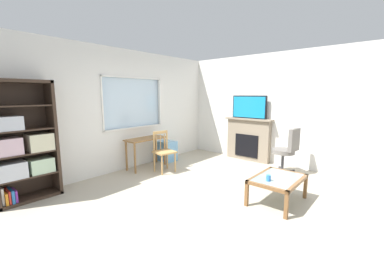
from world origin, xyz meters
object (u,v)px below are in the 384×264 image
Objects in this scene: tv at (249,107)px; sippy_cup at (268,178)px; plastic_drawer_unit at (168,151)px; office_chair at (287,149)px; coffee_table at (278,181)px; fireplace at (248,139)px; desk_under_window at (146,143)px; wooden_chair at (164,151)px; bookshelf at (22,147)px.

tv is 10.29× the size of sippy_cup.
office_chair is (0.99, -2.69, 0.30)m from plastic_drawer_unit.
tv reaches higher than office_chair.
tv is (1.44, -1.53, 1.13)m from plastic_drawer_unit.
plastic_drawer_unit is at bearing 80.57° from coffee_table.
tv is at bearing 180.00° from fireplace.
wooden_chair is at bearing -81.52° from desk_under_window.
bookshelf is at bearing 127.21° from sippy_cup.
fireplace reaches higher than coffee_table.
plastic_drawer_unit is 3.12m from sippy_cup.
sippy_cup is (-2.21, -1.49, -0.10)m from fireplace.
office_chair is at bearing -56.96° from desk_under_window.
desk_under_window is at bearing -176.05° from plastic_drawer_unit.
wooden_chair is (0.08, -0.51, -0.12)m from desk_under_window.
office_chair is 11.11× the size of sippy_cup.
sippy_cup is (2.34, -3.08, -0.43)m from bookshelf.
coffee_table is 10.44× the size of sippy_cup.
office_chair is at bearing -33.94° from bookshelf.
office_chair is at bearing 10.73° from sippy_cup.
desk_under_window is 10.80× the size of sippy_cup.
bookshelf reaches higher than plastic_drawer_unit.
wooden_chair is 2.47m from tv.
plastic_drawer_unit reaches higher than coffee_table.
sippy_cup is (-0.11, -2.46, -0.01)m from wooden_chair.
plastic_drawer_unit is at bearing -1.12° from bookshelf.
plastic_drawer_unit is 2.38m from tv.
wooden_chair is at bearing 93.14° from coffee_table.
desk_under_window is at bearing 94.05° from coffee_table.
plastic_drawer_unit is 0.55× the size of coffee_table.
plastic_drawer_unit is at bearing 3.95° from desk_under_window.
coffee_table is (-1.97, -1.55, -0.20)m from fireplace.
tv is at bearing -34.34° from desk_under_window.
bookshelf is 1.93× the size of office_chair.
wooden_chair reaches higher than sippy_cup.
desk_under_window is at bearing -2.67° from bookshelf.
desk_under_window is 2.74m from tv.
wooden_chair reaches higher than desk_under_window.
coffee_table is at bearing -50.49° from bookshelf.
sippy_cup is at bearing -145.93° from fireplace.
wooden_chair is 10.00× the size of sippy_cup.
desk_under_window is 1.03× the size of coffee_table.
coffee_table is (2.58, -3.13, -0.53)m from bookshelf.
tv is at bearing 38.48° from coffee_table.
office_chair is 1.06× the size of coffee_table.
bookshelf reaches higher than wooden_chair.
wooden_chair is 2.46m from sippy_cup.
wooden_chair is at bearing -138.95° from plastic_drawer_unit.
plastic_drawer_unit is at bearing 41.05° from wooden_chair.
sippy_cup is (-1.75, -0.33, -0.10)m from office_chair.
desk_under_window is 1.05× the size of tv.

